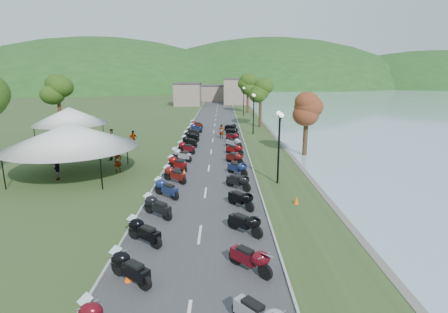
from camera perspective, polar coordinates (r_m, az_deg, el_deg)
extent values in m
cube|color=#3A3A3D|center=(46.16, -1.67, 4.07)|extent=(7.00, 120.00, 0.02)
cube|color=gray|center=(90.71, -2.31, 10.34)|extent=(18.00, 16.00, 5.00)
imported|color=slate|center=(28.65, -16.82, -2.48)|extent=(0.79, 0.76, 1.75)
imported|color=slate|center=(39.95, -17.80, 1.91)|extent=(0.91, 0.62, 1.70)
imported|color=slate|center=(28.28, -25.54, -3.46)|extent=(1.05, 1.28, 1.86)
cone|color=#F2590C|center=(14.25, -15.41, -18.27)|extent=(0.31, 0.31, 0.48)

